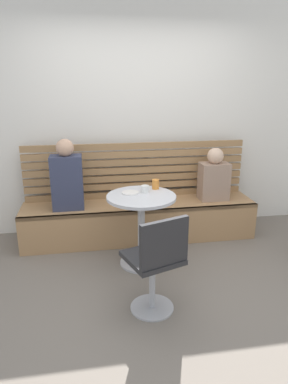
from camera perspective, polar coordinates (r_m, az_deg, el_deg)
name	(u,v)px	position (r m, az deg, el deg)	size (l,w,h in m)	color
ground	(161,295)	(3.17, 2.78, -16.71)	(8.00, 8.00, 0.00)	#70665B
back_wall	(134,112)	(4.24, -1.70, 13.14)	(5.20, 0.10, 2.90)	silver
booth_bench	(140,220)	(4.10, -0.70, -4.74)	(2.70, 0.52, 0.44)	#A87C51
booth_backrest	(137,170)	(4.16, -1.24, 3.65)	(2.65, 0.04, 0.67)	#9A7249
cafe_table	(141,217)	(3.42, -0.45, -4.10)	(0.68, 0.68, 0.74)	#ADADB2
white_chair	(157,262)	(2.72, 2.10, -11.45)	(0.51, 0.51, 0.85)	#ADADB2
person_adult	(67,178)	(3.86, -12.64, 2.28)	(0.34, 0.22, 0.78)	#333851
person_child_left	(214,177)	(4.17, 11.52, 2.43)	(0.34, 0.22, 0.62)	#9E7F6B
cup_tumbler_orange	(156,184)	(3.54, 1.92, 1.30)	(0.07, 0.07, 0.10)	orange
cup_ceramic_white	(145,189)	(3.43, 0.19, 0.52)	(0.08, 0.08, 0.07)	white
plate_small	(130,193)	(3.41, -2.29, -0.10)	(0.17, 0.17, 0.01)	white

